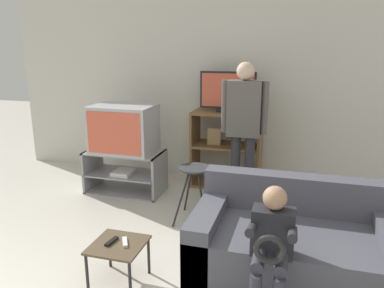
% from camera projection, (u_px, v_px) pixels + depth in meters
% --- Properties ---
extents(wall_back, '(6.40, 0.06, 2.60)m').
position_uv_depth(wall_back, '(227.00, 87.00, 5.10)').
color(wall_back, beige).
rests_on(wall_back, ground_plane).
extents(tv_stand, '(0.99, 0.51, 0.54)m').
position_uv_depth(tv_stand, '(125.00, 172.00, 4.86)').
color(tv_stand, '#939399').
rests_on(tv_stand, ground_plane).
extents(television_main, '(0.78, 0.55, 0.59)m').
position_uv_depth(television_main, '(124.00, 129.00, 4.71)').
color(television_main, '#B2B2B7').
rests_on(television_main, tv_stand).
extents(media_shelf, '(0.91, 0.46, 1.02)m').
position_uv_depth(media_shelf, '(226.00, 149.00, 5.00)').
color(media_shelf, brown).
rests_on(media_shelf, ground_plane).
extents(television_flat, '(0.73, 0.20, 0.52)m').
position_uv_depth(television_flat, '(228.00, 93.00, 4.82)').
color(television_flat, black).
rests_on(television_flat, media_shelf).
extents(folding_stool, '(0.39, 0.44, 0.62)m').
position_uv_depth(folding_stool, '(195.00, 177.00, 3.98)').
color(folding_stool, black).
rests_on(folding_stool, ground_plane).
extents(snack_table, '(0.41, 0.41, 0.35)m').
position_uv_depth(snack_table, '(118.00, 249.00, 2.96)').
color(snack_table, brown).
rests_on(snack_table, ground_plane).
extents(remote_control_black, '(0.05, 0.15, 0.02)m').
position_uv_depth(remote_control_black, '(112.00, 241.00, 2.97)').
color(remote_control_black, black).
rests_on(remote_control_black, snack_table).
extents(remote_control_white, '(0.10, 0.14, 0.02)m').
position_uv_depth(remote_control_white, '(125.00, 242.00, 2.96)').
color(remote_control_white, silver).
rests_on(remote_control_white, snack_table).
extents(couch, '(1.67, 0.95, 0.74)m').
position_uv_depth(couch, '(294.00, 243.00, 3.13)').
color(couch, '#4C4C56').
rests_on(couch, ground_plane).
extents(person_standing_adult, '(0.53, 0.20, 1.68)m').
position_uv_depth(person_standing_adult, '(244.00, 120.00, 4.28)').
color(person_standing_adult, '#2D2D33').
rests_on(person_standing_adult, ground_plane).
extents(person_seated_child, '(0.33, 0.43, 0.92)m').
position_uv_depth(person_seated_child, '(272.00, 241.00, 2.59)').
color(person_seated_child, '#2D2D38').
rests_on(person_seated_child, ground_plane).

